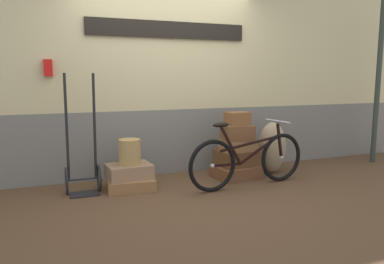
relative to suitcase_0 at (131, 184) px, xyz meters
The scene contains 13 objects.
ground 0.68m from the suitcase_0, 17.86° to the right, with size 10.25×5.20×0.06m, color #513823.
station_building 1.57m from the suitcase_0, 44.25° to the left, with size 8.25×0.74×2.69m.
suitcase_0 is the anchor object (origin of this frame).
suitcase_1 0.15m from the suitcase_0, 112.46° to the left, with size 0.52×0.39×0.17m, color #937051.
suitcase_2 1.45m from the suitcase_0, ahead, with size 0.57×0.48×0.16m, color brown.
suitcase_3 1.50m from the suitcase_0, ahead, with size 0.55×0.42×0.21m, color brown.
suitcase_4 1.53m from the suitcase_0, ahead, with size 0.45×0.33×0.14m, color olive.
suitcase_5 1.56m from the suitcase_0, ahead, with size 0.39×0.31×0.20m, color brown.
suitcase_6 1.64m from the suitcase_0, ahead, with size 0.30×0.23×0.17m, color brown.
wicker_basket 0.39m from the suitcase_0, 92.96° to the left, with size 0.27×0.27×0.31m, color #A8844C.
luggage_trolley 0.61m from the suitcase_0, behind, with size 0.40×0.38×1.40m.
burlap_sack 2.07m from the suitcase_0, ahead, with size 0.41×0.35×0.72m, color #9E8966.
bicycle 1.48m from the suitcase_0, 16.56° to the right, with size 1.67×0.46×0.83m.
Camera 1 is at (-1.56, -4.18, 1.36)m, focal length 34.97 mm.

